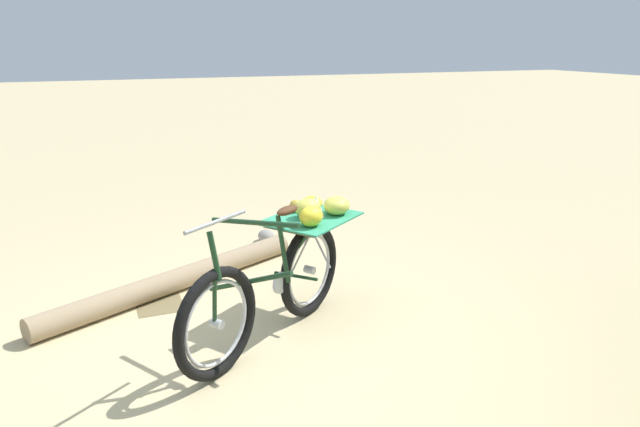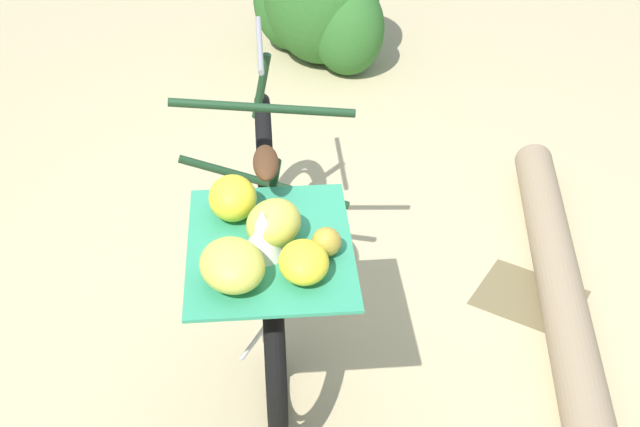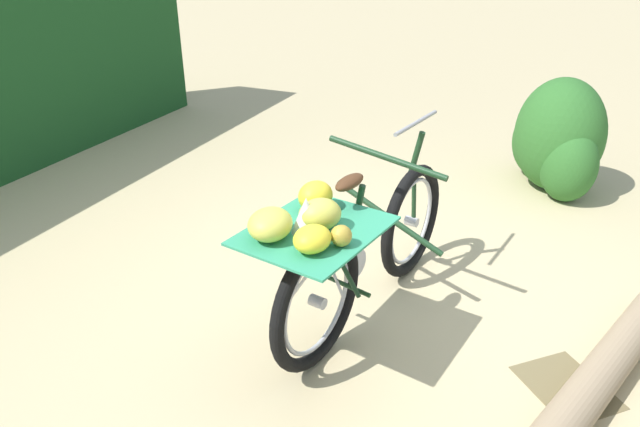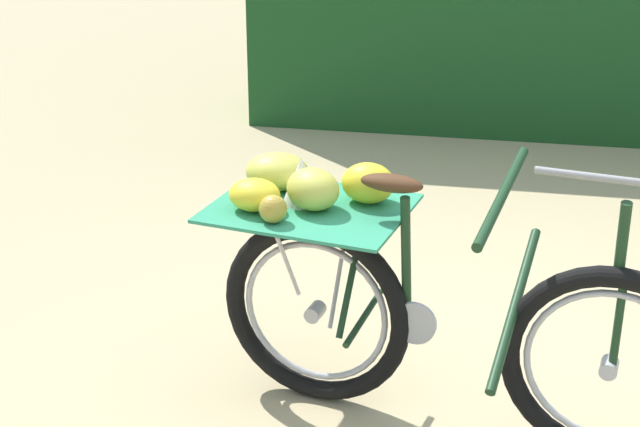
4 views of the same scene
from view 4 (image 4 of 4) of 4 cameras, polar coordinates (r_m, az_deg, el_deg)
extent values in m
torus|color=black|center=(3.31, 17.02, -8.85)|extent=(0.49, 0.63, 0.73)
torus|color=#B7B7BC|center=(3.31, 17.02, -8.85)|extent=(0.35, 0.47, 0.57)
cylinder|color=#B7B7BC|center=(3.31, 17.02, -8.85)|extent=(0.10, 0.10, 0.06)
torus|color=black|center=(3.51, -0.29, -5.95)|extent=(0.49, 0.63, 0.73)
torus|color=#B7B7BC|center=(3.51, -0.29, -5.95)|extent=(0.35, 0.47, 0.57)
cylinder|color=#B7B7BC|center=(3.51, -0.29, -5.95)|extent=(0.10, 0.10, 0.06)
cylinder|color=#19381E|center=(3.26, 11.66, -5.48)|extent=(0.59, 0.44, 0.30)
cylinder|color=#19381E|center=(3.11, 10.94, 1.10)|extent=(0.60, 0.45, 0.11)
cylinder|color=#19381E|center=(3.29, 5.21, -2.76)|extent=(0.11, 0.09, 0.49)
cylinder|color=#19381E|center=(3.44, 2.66, -6.27)|extent=(0.32, 0.24, 0.05)
cylinder|color=#19381E|center=(3.36, 2.08, -2.96)|extent=(0.27, 0.21, 0.47)
cylinder|color=#19381E|center=(3.24, 17.49, -6.60)|extent=(0.06, 0.05, 0.30)
cylinder|color=#19381E|center=(3.11, 17.74, -1.72)|extent=(0.10, 0.09, 0.30)
cylinder|color=gray|center=(3.04, 17.63, 1.94)|extent=(0.32, 0.44, 0.02)
ellipsoid|color=#4C2D19|center=(3.20, 4.35, 1.83)|extent=(0.20, 0.23, 0.06)
cylinder|color=#B7B7BC|center=(3.39, 5.72, -6.59)|extent=(0.11, 0.14, 0.16)
cylinder|color=#B7B7BC|center=(3.39, 1.19, -3.39)|extent=(0.17, 0.13, 0.39)
cylinder|color=#B7B7BC|center=(3.46, -2.06, -2.84)|extent=(0.21, 0.16, 0.39)
cube|color=brown|center=(3.35, -0.62, 0.04)|extent=(0.71, 0.74, 0.02)
cube|color=#33936B|center=(3.34, -0.62, 0.33)|extent=(0.84, 0.87, 0.01)
ellipsoid|color=#CCC64C|center=(3.48, -2.60, 2.54)|extent=(0.30, 0.29, 0.14)
ellipsoid|color=#CCC64C|center=(3.29, -0.43, 1.48)|extent=(0.20, 0.22, 0.15)
ellipsoid|color=yellow|center=(3.30, -3.97, 1.13)|extent=(0.24, 0.24, 0.11)
ellipsoid|color=yellow|center=(3.36, 2.91, 1.85)|extent=(0.25, 0.25, 0.15)
sphere|color=#B29333|center=(3.19, -2.85, 0.27)|extent=(0.10, 0.10, 0.10)
cone|color=white|center=(3.34, -1.13, 2.00)|extent=(0.20, 0.20, 0.17)
camera|label=1|loc=(5.67, 48.17, 15.66)|focal=32.81mm
camera|label=2|loc=(4.49, -31.15, 25.59)|focal=48.25mm
camera|label=3|loc=(3.48, -44.65, 16.62)|focal=32.70mm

